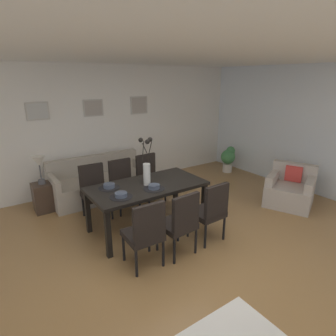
{
  "coord_description": "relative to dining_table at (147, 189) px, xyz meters",
  "views": [
    {
      "loc": [
        -2.01,
        -2.49,
        2.32
      ],
      "look_at": [
        0.35,
        0.97,
        0.97
      ],
      "focal_mm": 29.94,
      "sensor_mm": 36.0,
      "label": 1
    }
  ],
  "objects": [
    {
      "name": "ground_plane",
      "position": [
        -0.01,
        -1.05,
        -0.66
      ],
      "size": [
        9.0,
        9.0,
        0.0
      ],
      "primitive_type": "plane",
      "color": "olive"
    },
    {
      "name": "back_wall_panel",
      "position": [
        -0.01,
        2.2,
        0.64
      ],
      "size": [
        9.0,
        0.1,
        2.6
      ],
      "primitive_type": "cube",
      "color": "silver",
      "rests_on": "ground"
    },
    {
      "name": "side_window_wall",
      "position": [
        3.64,
        -0.65,
        0.64
      ],
      "size": [
        0.1,
        6.3,
        2.6
      ],
      "primitive_type": "cube",
      "color": "white",
      "rests_on": "ground"
    },
    {
      "name": "ceiling_panel",
      "position": [
        -0.01,
        -0.65,
        1.98
      ],
      "size": [
        9.0,
        7.2,
        0.08
      ],
      "primitive_type": "cube",
      "color": "white"
    },
    {
      "name": "dining_table",
      "position": [
        0.0,
        0.0,
        0.0
      ],
      "size": [
        1.8,
        0.92,
        0.74
      ],
      "color": "black",
      "rests_on": "ground"
    },
    {
      "name": "dining_chair_near_left",
      "position": [
        -0.53,
        -0.86,
        -0.15
      ],
      "size": [
        0.46,
        0.46,
        0.92
      ],
      "color": "black",
      "rests_on": "ground"
    },
    {
      "name": "dining_chair_near_right",
      "position": [
        -0.55,
        0.85,
        -0.15
      ],
      "size": [
        0.46,
        0.46,
        0.92
      ],
      "color": "black",
      "rests_on": "ground"
    },
    {
      "name": "dining_chair_far_left",
      "position": [
        -0.02,
        -0.89,
        -0.15
      ],
      "size": [
        0.47,
        0.47,
        0.92
      ],
      "color": "black",
      "rests_on": "ground"
    },
    {
      "name": "dining_chair_far_right",
      "position": [
        -0.02,
        0.85,
        -0.15
      ],
      "size": [
        0.45,
        0.45,
        0.92
      ],
      "color": "black",
      "rests_on": "ground"
    },
    {
      "name": "dining_chair_mid_left",
      "position": [
        0.55,
        -0.86,
        -0.15
      ],
      "size": [
        0.45,
        0.45,
        0.92
      ],
      "color": "black",
      "rests_on": "ground"
    },
    {
      "name": "dining_chair_mid_right",
      "position": [
        0.56,
        0.9,
        -0.15
      ],
      "size": [
        0.47,
        0.47,
        0.92
      ],
      "color": "black",
      "rests_on": "ground"
    },
    {
      "name": "centerpiece_vase",
      "position": [
        0.0,
        0.0,
        0.36
      ],
      "size": [
        0.21,
        0.23,
        0.73
      ],
      "color": "silver",
      "rests_on": "dining_table"
    },
    {
      "name": "placemat_near_left",
      "position": [
        -0.54,
        -0.21,
        0.08
      ],
      "size": [
        0.32,
        0.32,
        0.01
      ],
      "primitive_type": "cylinder",
      "color": "black",
      "rests_on": "dining_table"
    },
    {
      "name": "bowl_near_left",
      "position": [
        -0.54,
        -0.21,
        0.12
      ],
      "size": [
        0.17,
        0.17,
        0.07
      ],
      "color": "#475166",
      "rests_on": "dining_table"
    },
    {
      "name": "placemat_near_right",
      "position": [
        -0.54,
        0.21,
        0.08
      ],
      "size": [
        0.32,
        0.32,
        0.01
      ],
      "primitive_type": "cylinder",
      "color": "black",
      "rests_on": "dining_table"
    },
    {
      "name": "bowl_near_right",
      "position": [
        -0.54,
        0.21,
        0.12
      ],
      "size": [
        0.17,
        0.17,
        0.07
      ],
      "color": "#475166",
      "rests_on": "dining_table"
    },
    {
      "name": "placemat_far_left",
      "position": [
        0.0,
        -0.21,
        0.08
      ],
      "size": [
        0.32,
        0.32,
        0.01
      ],
      "primitive_type": "cylinder",
      "color": "black",
      "rests_on": "dining_table"
    },
    {
      "name": "bowl_far_left",
      "position": [
        0.0,
        -0.21,
        0.12
      ],
      "size": [
        0.17,
        0.17,
        0.07
      ],
      "color": "#475166",
      "rests_on": "dining_table"
    },
    {
      "name": "sofa",
      "position": [
        -0.15,
        1.64,
        -0.38
      ],
      "size": [
        1.92,
        0.84,
        0.8
      ],
      "color": "#A89E8E",
      "rests_on": "ground"
    },
    {
      "name": "side_table",
      "position": [
        -1.25,
        1.59,
        -0.4
      ],
      "size": [
        0.36,
        0.36,
        0.52
      ],
      "primitive_type": "cube",
      "color": "#3D2D23",
      "rests_on": "ground"
    },
    {
      "name": "table_lamp",
      "position": [
        -1.25,
        1.59,
        0.23
      ],
      "size": [
        0.22,
        0.22,
        0.51
      ],
      "color": "#4C4C51",
      "rests_on": "side_table"
    },
    {
      "name": "armchair",
      "position": [
        2.7,
        -0.77,
        -0.38
      ],
      "size": [
        1.05,
        1.05,
        0.75
      ],
      "color": "#ADA399",
      "rests_on": "ground"
    },
    {
      "name": "framed_picture_left",
      "position": [
        -1.06,
        2.13,
        1.08
      ],
      "size": [
        0.4,
        0.03,
        0.33
      ],
      "color": "#B2ADA3"
    },
    {
      "name": "framed_picture_center",
      "position": [
        0.0,
        2.13,
        1.08
      ],
      "size": [
        0.41,
        0.03,
        0.34
      ],
      "color": "#B2ADA3"
    },
    {
      "name": "framed_picture_right",
      "position": [
        1.06,
        2.13,
        1.08
      ],
      "size": [
        0.41,
        0.03,
        0.39
      ],
      "color": "#B2ADA3"
    },
    {
      "name": "potted_plant",
      "position": [
        3.14,
        1.28,
        -0.29
      ],
      "size": [
        0.36,
        0.36,
        0.67
      ],
      "color": "silver",
      "rests_on": "ground"
    }
  ]
}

